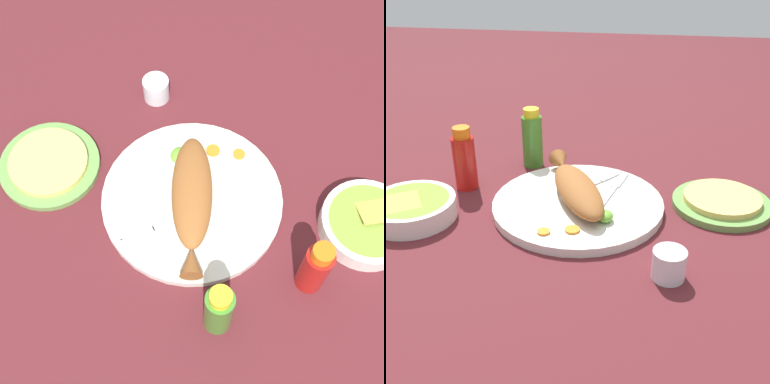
% 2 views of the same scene
% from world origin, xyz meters
% --- Properties ---
extents(ground_plane, '(4.00, 4.00, 0.00)m').
position_xyz_m(ground_plane, '(0.00, 0.00, 0.00)').
color(ground_plane, '#561E23').
extents(main_plate, '(0.35, 0.35, 0.02)m').
position_xyz_m(main_plate, '(0.00, 0.00, 0.01)').
color(main_plate, silver).
rests_on(main_plate, ground_plane).
extents(fried_fish, '(0.28, 0.18, 0.05)m').
position_xyz_m(fried_fish, '(-0.01, -0.01, 0.04)').
color(fried_fish, '#935628').
rests_on(fried_fish, main_plate).
extents(fork_near, '(0.15, 0.12, 0.00)m').
position_xyz_m(fork_near, '(-0.09, 0.03, 0.02)').
color(fork_near, silver).
rests_on(fork_near, main_plate).
extents(fork_far, '(0.18, 0.05, 0.00)m').
position_xyz_m(fork_far, '(-0.06, 0.07, 0.02)').
color(fork_far, silver).
rests_on(fork_far, main_plate).
extents(carrot_slice_near, '(0.02, 0.02, 0.00)m').
position_xyz_m(carrot_slice_near, '(0.13, -0.04, 0.02)').
color(carrot_slice_near, orange).
rests_on(carrot_slice_near, main_plate).
extents(carrot_slice_mid, '(0.03, 0.03, 0.00)m').
position_xyz_m(carrot_slice_mid, '(0.11, 0.01, 0.02)').
color(carrot_slice_mid, orange).
rests_on(carrot_slice_mid, main_plate).
extents(lime_wedge_main, '(0.04, 0.03, 0.02)m').
position_xyz_m(lime_wedge_main, '(0.07, 0.06, 0.03)').
color(lime_wedge_main, '#6BB233').
rests_on(lime_wedge_main, main_plate).
extents(hot_sauce_bottle_red, '(0.05, 0.05, 0.14)m').
position_xyz_m(hot_sauce_bottle_red, '(-0.05, -0.26, 0.07)').
color(hot_sauce_bottle_red, '#B21914').
rests_on(hot_sauce_bottle_red, ground_plane).
extents(hot_sauce_bottle_green, '(0.05, 0.05, 0.14)m').
position_xyz_m(hot_sauce_bottle_green, '(-0.19, -0.14, 0.07)').
color(hot_sauce_bottle_green, '#3D8428').
rests_on(hot_sauce_bottle_green, ground_plane).
extents(salt_cup, '(0.06, 0.06, 0.05)m').
position_xyz_m(salt_cup, '(0.20, 0.18, 0.02)').
color(salt_cup, silver).
rests_on(salt_cup, ground_plane).
extents(guacamole_bowl, '(0.17, 0.17, 0.05)m').
position_xyz_m(guacamole_bowl, '(0.09, -0.32, 0.02)').
color(guacamole_bowl, white).
rests_on(guacamole_bowl, ground_plane).
extents(tortilla_plate, '(0.20, 0.20, 0.01)m').
position_xyz_m(tortilla_plate, '(-0.05, 0.29, 0.01)').
color(tortilla_plate, '#6B9E4C').
rests_on(tortilla_plate, ground_plane).
extents(tortilla_stack, '(0.16, 0.16, 0.01)m').
position_xyz_m(tortilla_stack, '(-0.05, 0.29, 0.02)').
color(tortilla_stack, '#E0C666').
rests_on(tortilla_stack, tortilla_plate).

